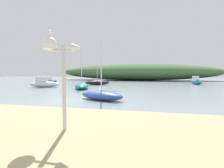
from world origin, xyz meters
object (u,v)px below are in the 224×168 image
(sailboat_inner_mooring, at_px, (101,95))
(motorboat_west_reach, at_px, (196,81))
(sailboat_near_shore, at_px, (82,86))
(motorboat_outer_mooring, at_px, (48,81))
(sailboat_off_point, at_px, (97,83))
(seagull_on_radar, at_px, (50,33))
(motorboat_by_sandbar, at_px, (44,83))
(mast_structure, at_px, (56,55))

(sailboat_inner_mooring, xyz_separation_m, motorboat_west_reach, (10.41, 18.88, 0.17))
(motorboat_west_reach, xyz_separation_m, sailboat_near_shore, (-15.21, -11.19, -0.15))
(motorboat_outer_mooring, bearing_deg, sailboat_off_point, -3.68)
(sailboat_inner_mooring, height_order, motorboat_outer_mooring, sailboat_inner_mooring)
(seagull_on_radar, xyz_separation_m, sailboat_near_shore, (-5.33, 14.85, -2.87))
(sailboat_off_point, distance_m, sailboat_near_shore, 6.63)
(motorboat_west_reach, bearing_deg, motorboat_by_sandbar, -153.74)
(seagull_on_radar, bearing_deg, motorboat_west_reach, 69.21)
(mast_structure, bearing_deg, sailboat_near_shore, 110.45)
(sailboat_inner_mooring, bearing_deg, motorboat_west_reach, 61.14)
(mast_structure, distance_m, motorboat_west_reach, 27.87)
(mast_structure, relative_size, motorboat_west_reach, 1.15)
(sailboat_off_point, bearing_deg, seagull_on_radar, -75.58)
(motorboat_by_sandbar, bearing_deg, sailboat_inner_mooring, -39.00)
(mast_structure, relative_size, sailboat_off_point, 0.73)
(mast_structure, distance_m, motorboat_outer_mooring, 26.73)
(mast_structure, xyz_separation_m, motorboat_west_reach, (9.67, 26.06, -2.03))
(sailboat_near_shore, bearing_deg, motorboat_by_sandbar, 171.56)
(motorboat_west_reach, bearing_deg, seagull_on_radar, -110.79)
(mast_structure, relative_size, motorboat_outer_mooring, 0.70)
(motorboat_by_sandbar, height_order, motorboat_outer_mooring, motorboat_by_sandbar)
(mast_structure, xyz_separation_m, seagull_on_radar, (-0.22, 0.01, 0.70))
(sailboat_off_point, xyz_separation_m, sailboat_near_shore, (0.20, -6.62, -0.01))
(sailboat_off_point, height_order, sailboat_near_shore, sailboat_near_shore)
(mast_structure, bearing_deg, motorboat_outer_mooring, 124.04)
(seagull_on_radar, xyz_separation_m, motorboat_outer_mooring, (-14.70, 22.07, -2.77))
(sailboat_off_point, bearing_deg, motorboat_by_sandbar, -133.87)
(motorboat_west_reach, bearing_deg, sailboat_near_shore, -143.67)
(seagull_on_radar, relative_size, sailboat_off_point, 0.08)
(mast_structure, height_order, motorboat_west_reach, mast_structure)
(sailboat_off_point, bearing_deg, mast_structure, -75.04)
(mast_structure, distance_m, motorboat_by_sandbar, 19.46)
(seagull_on_radar, bearing_deg, mast_structure, -3.63)
(seagull_on_radar, distance_m, sailboat_inner_mooring, 7.74)
(sailboat_inner_mooring, bearing_deg, sailboat_near_shore, 122.00)
(seagull_on_radar, relative_size, sailboat_inner_mooring, 0.08)
(sailboat_off_point, relative_size, sailboat_near_shore, 0.75)
(motorboat_by_sandbar, height_order, sailboat_off_point, sailboat_off_point)
(seagull_on_radar, height_order, motorboat_by_sandbar, seagull_on_radar)
(sailboat_inner_mooring, height_order, sailboat_off_point, sailboat_inner_mooring)
(motorboat_outer_mooring, bearing_deg, motorboat_west_reach, 9.19)
(motorboat_west_reach, distance_m, sailboat_near_shore, 18.89)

